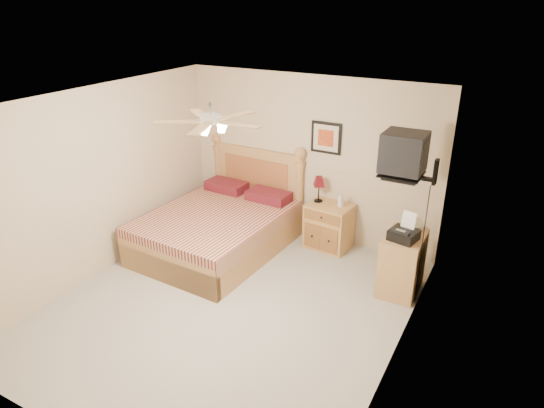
{
  "coord_description": "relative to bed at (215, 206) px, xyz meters",
  "views": [
    {
      "loc": [
        2.83,
        -4.1,
        3.53
      ],
      "look_at": [
        0.1,
        0.9,
        1.05
      ],
      "focal_mm": 32.0,
      "sensor_mm": 36.0,
      "label": 1
    }
  ],
  "objects": [
    {
      "name": "magazine_upper",
      "position": [
        2.63,
        0.52,
        0.11
      ],
      "size": [
        0.34,
        0.36,
        0.02
      ],
      "primitive_type": "imported",
      "rotation": [
        0.0,
        0.0,
        0.55
      ],
      "color": "gray",
      "rests_on": "magazine_lower"
    },
    {
      "name": "wall_left",
      "position": [
        -1.05,
        -1.12,
        0.53
      ],
      "size": [
        0.04,
        4.5,
        2.5
      ],
      "primitive_type": "cube",
      "color": "#CBB595",
      "rests_on": "ground"
    },
    {
      "name": "wall_right",
      "position": [
        2.95,
        -1.12,
        0.53
      ],
      "size": [
        0.04,
        4.5,
        2.5
      ],
      "primitive_type": "cube",
      "color": "#CBB595",
      "rests_on": "ground"
    },
    {
      "name": "floor",
      "position": [
        0.95,
        -1.12,
        -0.72
      ],
      "size": [
        4.5,
        4.5,
        0.0
      ],
      "primitive_type": "plane",
      "color": "#A59E95",
      "rests_on": "ground"
    },
    {
      "name": "wall_tv",
      "position": [
        2.7,
        0.22,
        1.09
      ],
      "size": [
        0.56,
        0.46,
        0.58
      ],
      "primitive_type": null,
      "color": "black",
      "rests_on": "wall_right"
    },
    {
      "name": "table_lamp",
      "position": [
        1.21,
        0.93,
        0.17
      ],
      "size": [
        0.26,
        0.26,
        0.39
      ],
      "primitive_type": null,
      "rotation": [
        0.0,
        0.0,
        -0.23
      ],
      "color": "#590B13",
      "rests_on": "nightstand"
    },
    {
      "name": "fax_machine",
      "position": [
        2.68,
        0.12,
        0.24
      ],
      "size": [
        0.37,
        0.39,
        0.33
      ],
      "primitive_type": null,
      "rotation": [
        0.0,
        0.0,
        -0.2
      ],
      "color": "black",
      "rests_on": "dresser"
    },
    {
      "name": "wall_front",
      "position": [
        0.95,
        -3.37,
        0.53
      ],
      "size": [
        4.0,
        0.04,
        2.5
      ],
      "primitive_type": "cube",
      "color": "#CBB595",
      "rests_on": "ground"
    },
    {
      "name": "bed",
      "position": [
        0.0,
        0.0,
        0.0
      ],
      "size": [
        1.8,
        2.3,
        1.43
      ],
      "primitive_type": null,
      "rotation": [
        0.0,
        0.0,
        -0.05
      ],
      "color": "tan",
      "rests_on": "ground"
    },
    {
      "name": "dresser",
      "position": [
        2.68,
        0.24,
        -0.32
      ],
      "size": [
        0.46,
        0.67,
        0.79
      ],
      "primitive_type": "cube",
      "rotation": [
        0.0,
        0.0,
        0.0
      ],
      "color": "tan",
      "rests_on": "ground"
    },
    {
      "name": "wall_back",
      "position": [
        0.95,
        1.13,
        0.53
      ],
      "size": [
        4.0,
        0.04,
        2.5
      ],
      "primitive_type": "cube",
      "color": "#CBB595",
      "rests_on": "ground"
    },
    {
      "name": "ceiling_fan",
      "position": [
        0.95,
        -1.32,
        1.64
      ],
      "size": [
        1.14,
        1.14,
        0.28
      ],
      "primitive_type": null,
      "color": "silver",
      "rests_on": "ceiling"
    },
    {
      "name": "magazine_lower",
      "position": [
        2.62,
        0.49,
        0.08
      ],
      "size": [
        0.29,
        0.33,
        0.03
      ],
      "primitive_type": "imported",
      "rotation": [
        0.0,
        0.0,
        -0.39
      ],
      "color": "beige",
      "rests_on": "dresser"
    },
    {
      "name": "lotion_bottle",
      "position": [
        1.57,
        0.9,
        0.08
      ],
      "size": [
        0.11,
        0.11,
        0.22
      ],
      "primitive_type": "imported",
      "rotation": [
        0.0,
        0.0,
        -0.34
      ],
      "color": "silver",
      "rests_on": "nightstand"
    },
    {
      "name": "ceiling",
      "position": [
        0.95,
        -1.12,
        1.78
      ],
      "size": [
        4.0,
        4.5,
        0.04
      ],
      "primitive_type": "cube",
      "color": "white",
      "rests_on": "ground"
    },
    {
      "name": "nightstand",
      "position": [
        1.42,
        0.88,
        -0.37
      ],
      "size": [
        0.68,
        0.54,
        0.69
      ],
      "primitive_type": "cube",
      "rotation": [
        0.0,
        0.0,
        -0.1
      ],
      "color": "#C28045",
      "rests_on": "ground"
    },
    {
      "name": "framed_picture",
      "position": [
        1.22,
        1.11,
        0.9
      ],
      "size": [
        0.46,
        0.04,
        0.46
      ],
      "primitive_type": "cube",
      "color": "black",
      "rests_on": "wall_back"
    }
  ]
}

